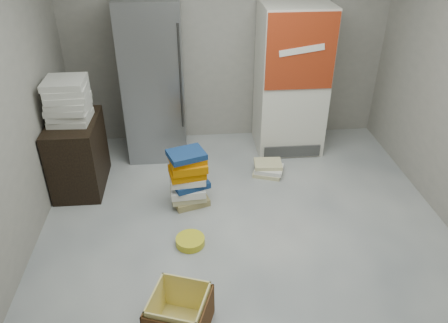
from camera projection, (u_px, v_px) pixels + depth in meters
ground at (252, 263)px, 3.90m from camera, size 5.00×5.00×0.00m
room_shell at (261, 69)px, 2.97m from camera, size 4.04×5.04×2.82m
steel_fridge at (154, 80)px, 5.15m from camera, size 0.70×0.72×1.90m
coke_cooler at (291, 80)px, 5.30m from camera, size 0.80×0.73×1.80m
wood_shelf at (78, 154)px, 4.76m from camera, size 0.50×0.80×0.80m
supply_box_stack at (68, 101)px, 4.43m from camera, size 0.43×0.43×0.45m
phonebook_stack_main at (188, 178)px, 4.50m from camera, size 0.45×0.40×0.64m
phonebook_stack_side at (268, 169)px, 5.12m from camera, size 0.40×0.34×0.14m
cardboard_box at (180, 315)px, 3.24m from camera, size 0.54×0.54×0.34m
bucket_lid at (190, 241)px, 4.09m from camera, size 0.32×0.32×0.07m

